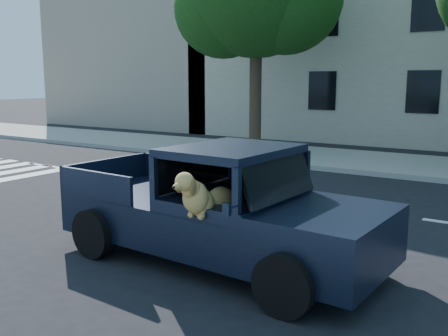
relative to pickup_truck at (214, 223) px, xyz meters
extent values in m
plane|color=black|center=(-1.10, 0.62, -0.58)|extent=(120.00, 120.00, 0.00)
cube|color=gray|center=(-1.10, 9.82, -0.51)|extent=(60.00, 4.00, 0.15)
cylinder|color=#332619|center=(-5.10, 10.22, 1.62)|extent=(0.44, 0.44, 4.40)
sphere|color=#0D360F|center=(-6.30, 9.92, 4.62)|extent=(3.60, 3.60, 3.60)
cube|color=tan|center=(-16.10, 17.12, 3.42)|extent=(12.00, 6.00, 8.00)
cube|color=black|center=(0.08, 0.02, 0.00)|extent=(4.90, 2.11, 0.61)
cube|color=black|center=(1.79, -0.08, 0.38)|extent=(1.49, 1.92, 0.15)
cube|color=black|center=(0.31, 0.00, 1.08)|extent=(1.53, 1.85, 0.11)
cube|color=black|center=(1.06, -0.04, 0.76)|extent=(0.32, 1.60, 0.52)
cube|color=black|center=(0.47, -0.42, 0.18)|extent=(0.54, 0.54, 0.35)
cube|color=black|center=(0.99, -1.19, 0.60)|extent=(0.09, 0.05, 0.15)
camera|label=1|loc=(3.94, -5.78, 2.03)|focal=40.00mm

